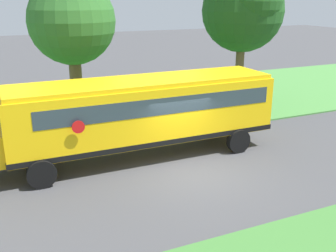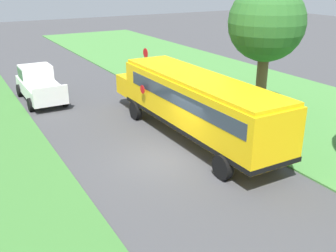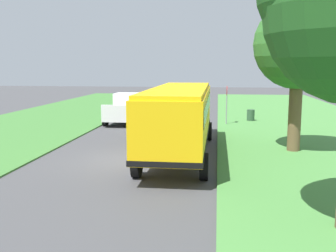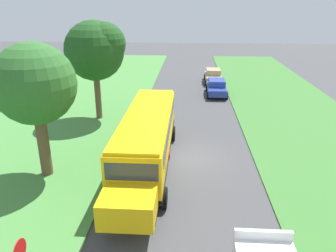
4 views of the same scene
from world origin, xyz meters
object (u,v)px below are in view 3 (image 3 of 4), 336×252
object	(u,v)px
oak_tree_beside_bus	(295,47)
trash_bin	(251,116)
stop_sign	(227,100)
pickup_truck	(126,108)
school_bus	(180,114)

from	to	relation	value
oak_tree_beside_bus	trash_bin	size ratio (longest dim) A/B	7.97
oak_tree_beside_bus	stop_sign	xyz separation A→B (m)	(2.94, -8.33, -3.28)
pickup_truck	school_bus	bearing A→B (deg)	115.97
school_bus	trash_bin	xyz separation A→B (m)	(-4.17, -11.62, -1.47)
oak_tree_beside_bus	stop_sign	world-z (taller)	oak_tree_beside_bus
school_bus	pickup_truck	size ratio (longest dim) A/B	2.30
pickup_truck	stop_sign	world-z (taller)	stop_sign
stop_sign	school_bus	bearing A→B (deg)	76.52
trash_bin	pickup_truck	bearing A→B (deg)	8.77
school_bus	stop_sign	xyz separation A→B (m)	(-2.33, -9.70, -0.19)
trash_bin	oak_tree_beside_bus	bearing A→B (deg)	96.10
school_bus	trash_bin	world-z (taller)	school_bus
school_bus	pickup_truck	xyz separation A→B (m)	(4.97, -10.21, -0.85)
stop_sign	trash_bin	size ratio (longest dim) A/B	3.04
school_bus	oak_tree_beside_bus	xyz separation A→B (m)	(-5.26, -1.37, 3.09)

